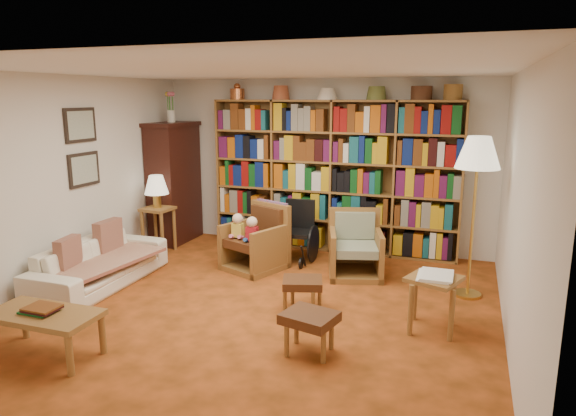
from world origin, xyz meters
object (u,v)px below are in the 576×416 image
at_px(sofa, 100,264).
at_px(footstool_b, 310,320).
at_px(side_table_papers, 434,286).
at_px(footstool_a, 303,285).
at_px(armchair_leather, 257,241).
at_px(coffee_table, 43,318).
at_px(armchair_sage, 357,250).
at_px(wheelchair, 297,233).
at_px(side_table_lamp, 158,220).
at_px(floor_lamp, 478,159).

xyz_separation_m(sofa, footstool_b, (2.88, -0.76, 0.04)).
height_order(side_table_papers, footstool_a, side_table_papers).
xyz_separation_m(armchair_leather, footstool_a, (1.02, -1.16, -0.07)).
distance_m(footstool_b, coffee_table, 2.33).
bearing_deg(armchair_sage, wheelchair, 162.74).
xyz_separation_m(side_table_lamp, wheelchair, (2.03, 0.32, -0.10)).
xyz_separation_m(wheelchair, footstool_a, (0.60, -1.63, -0.10)).
xyz_separation_m(floor_lamp, footstool_b, (-1.32, -1.90, -1.27)).
xyz_separation_m(armchair_leather, armchair_sage, (1.31, 0.18, -0.04)).
distance_m(armchair_sage, side_table_papers, 1.73).
xyz_separation_m(armchair_leather, side_table_papers, (2.35, -1.19, 0.09)).
bearing_deg(footstool_a, footstool_b, -68.28).
height_order(wheelchair, footstool_a, wheelchair).
bearing_deg(floor_lamp, side_table_papers, -107.12).
xyz_separation_m(side_table_lamp, armchair_leather, (1.62, -0.15, -0.13)).
xyz_separation_m(armchair_leather, wheelchair, (0.41, 0.47, 0.03)).
bearing_deg(coffee_table, footstool_a, 42.77).
distance_m(footstool_a, coffee_table, 2.49).
bearing_deg(footstool_a, coffee_table, -137.23).
relative_size(sofa, armchair_sage, 2.18).
bearing_deg(side_table_papers, floor_lamp, 72.88).
bearing_deg(armchair_sage, coffee_table, -124.99).
bearing_deg(footstool_a, armchair_leather, 131.13).
height_order(armchair_leather, coffee_table, armchair_leather).
bearing_deg(side_table_lamp, floor_lamp, -3.73).
relative_size(floor_lamp, footstool_b, 3.50).
bearing_deg(sofa, footstool_b, -106.08).
relative_size(footstool_a, coffee_table, 0.51).
height_order(sofa, side_table_lamp, side_table_lamp).
relative_size(side_table_lamp, coffee_table, 0.68).
relative_size(sofa, footstool_b, 3.57).
bearing_deg(footstool_b, armchair_sage, 91.25).
bearing_deg(side_table_papers, armchair_leather, 153.14).
bearing_deg(floor_lamp, side_table_lamp, 176.27).
distance_m(sofa, armchair_sage, 3.19).
relative_size(floor_lamp, side_table_papers, 3.16).
height_order(side_table_papers, coffee_table, side_table_papers).
distance_m(armchair_sage, floor_lamp, 1.89).
distance_m(sofa, side_table_papers, 3.88).
bearing_deg(side_table_lamp, footstool_a, -26.39).
relative_size(wheelchair, floor_lamp, 0.46).
xyz_separation_m(side_table_papers, coffee_table, (-3.17, -1.66, -0.10)).
height_order(side_table_lamp, footstool_b, side_table_lamp).
distance_m(armchair_leather, armchair_sage, 1.33).
bearing_deg(coffee_table, side_table_papers, 27.71).
distance_m(side_table_lamp, floor_lamp, 4.45).
bearing_deg(sofa, coffee_table, -157.15).
distance_m(armchair_sage, footstool_b, 2.22).
relative_size(floor_lamp, coffee_table, 1.85).
bearing_deg(armchair_sage, sofa, -152.83).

